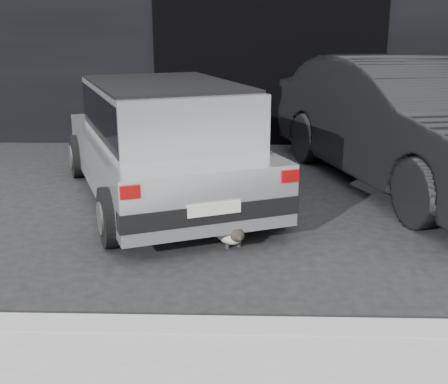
{
  "coord_description": "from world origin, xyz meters",
  "views": [
    {
      "loc": [
        0.51,
        -6.04,
        2.12
      ],
      "look_at": [
        0.36,
        -0.87,
        0.55
      ],
      "focal_mm": 45.0,
      "sensor_mm": 36.0,
      "label": 1
    }
  ],
  "objects_px": {
    "cat_white": "(156,216)",
    "second_car": "(410,123)",
    "silver_hatchback": "(163,136)",
    "cat_siamese": "(230,233)"
  },
  "relations": [
    {
      "from": "silver_hatchback",
      "to": "cat_siamese",
      "type": "relative_size",
      "value": 6.41
    },
    {
      "from": "second_car",
      "to": "cat_white",
      "type": "relative_size",
      "value": 5.84
    },
    {
      "from": "silver_hatchback",
      "to": "cat_siamese",
      "type": "bearing_deg",
      "value": -82.02
    },
    {
      "from": "silver_hatchback",
      "to": "second_car",
      "type": "xyz_separation_m",
      "value": [
        3.17,
        0.72,
        0.05
      ]
    },
    {
      "from": "cat_siamese",
      "to": "second_car",
      "type": "bearing_deg",
      "value": -159.79
    },
    {
      "from": "cat_white",
      "to": "second_car",
      "type": "bearing_deg",
      "value": 127.57
    },
    {
      "from": "silver_hatchback",
      "to": "cat_white",
      "type": "distance_m",
      "value": 1.35
    },
    {
      "from": "silver_hatchback",
      "to": "cat_siamese",
      "type": "distance_m",
      "value": 1.82
    },
    {
      "from": "silver_hatchback",
      "to": "cat_white",
      "type": "xyz_separation_m",
      "value": [
        0.07,
        -1.21,
        -0.6
      ]
    },
    {
      "from": "second_car",
      "to": "cat_siamese",
      "type": "relative_size",
      "value": 7.65
    }
  ]
}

